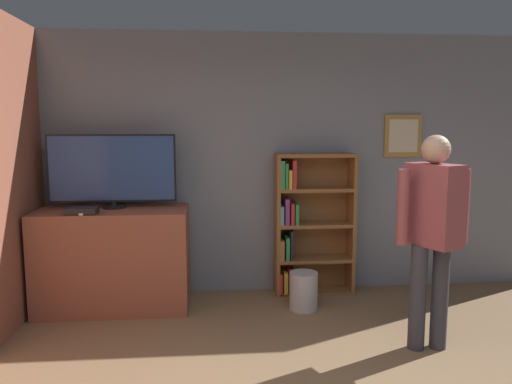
{
  "coord_description": "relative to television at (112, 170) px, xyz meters",
  "views": [
    {
      "loc": [
        -0.52,
        -2.31,
        1.77
      ],
      "look_at": [
        -0.15,
        1.85,
        1.2
      ],
      "focal_mm": 35.0,
      "sensor_mm": 36.0,
      "label": 1
    }
  ],
  "objects": [
    {
      "name": "remote_loose",
      "position": [
        -0.2,
        -0.33,
        -0.36
      ],
      "size": [
        0.05,
        0.14,
        0.02
      ],
      "color": "white",
      "rests_on": "tv_ledge"
    },
    {
      "name": "bookshelf",
      "position": [
        1.93,
        0.17,
        -0.6
      ],
      "size": [
        0.82,
        0.28,
        1.47
      ],
      "color": "brown",
      "rests_on": "ground_plane"
    },
    {
      "name": "waste_bin",
      "position": [
        1.81,
        -0.3,
        -1.16
      ],
      "size": [
        0.27,
        0.27,
        0.36
      ],
      "color": "#B7B7BC",
      "rests_on": "ground_plane"
    },
    {
      "name": "tv_ledge",
      "position": [
        0.0,
        -0.08,
        -0.85
      ],
      "size": [
        1.42,
        0.69,
        0.97
      ],
      "color": "#93513D",
      "rests_on": "ground_plane"
    },
    {
      "name": "wall_back",
      "position": [
        1.48,
        0.34,
        0.01
      ],
      "size": [
        6.44,
        0.09,
        2.7
      ],
      "color": "gray",
      "rests_on": "ground_plane"
    },
    {
      "name": "person",
      "position": [
        2.64,
        -1.23,
        -0.33
      ],
      "size": [
        0.57,
        0.48,
        1.69
      ],
      "rotation": [
        0.0,
        0.0,
        -1.14
      ],
      "color": "#383842",
      "rests_on": "ground_plane"
    },
    {
      "name": "game_console",
      "position": [
        -0.22,
        -0.31,
        -0.34
      ],
      "size": [
        0.28,
        0.17,
        0.06
      ],
      "color": "black",
      "rests_on": "tv_ledge"
    },
    {
      "name": "television",
      "position": [
        0.0,
        0.0,
        0.0
      ],
      "size": [
        1.21,
        0.22,
        0.71
      ],
      "color": "black",
      "rests_on": "tv_ledge"
    }
  ]
}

